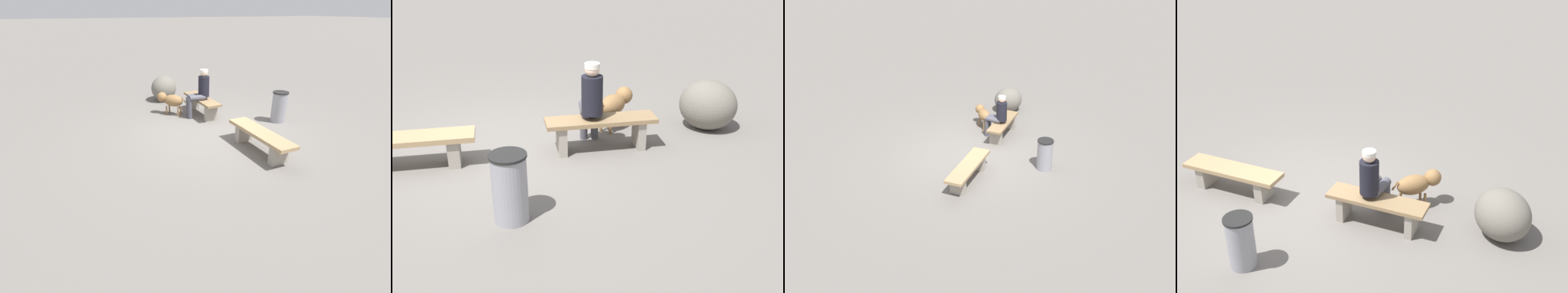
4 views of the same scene
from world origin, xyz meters
TOP-DOWN VIEW (x-y plane):
  - ground at (0.00, 0.00)m, footprint 210.00×210.00m
  - bench_left at (-1.26, -0.37)m, footprint 1.74×0.46m
  - bench_right at (1.31, -0.27)m, footprint 1.55×0.43m
  - seated_person at (1.20, -0.16)m, footprint 0.34×0.62m
  - dog at (1.70, 0.50)m, footprint 0.69×0.68m
  - trash_bin at (0.01, -1.86)m, footprint 0.40×0.40m
  - boulder at (3.09, 0.22)m, footprint 1.17×1.16m

SIDE VIEW (x-z plane):
  - ground at x=0.00m, z-range -0.06..0.00m
  - bench_left at x=-1.26m, z-range 0.09..0.53m
  - bench_right at x=1.31m, z-range 0.10..0.57m
  - boulder at x=3.09m, z-range 0.00..0.77m
  - trash_bin at x=0.01m, z-range 0.00..0.78m
  - dog at x=1.70m, z-range 0.11..0.71m
  - seated_person at x=1.20m, z-range 0.09..1.35m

